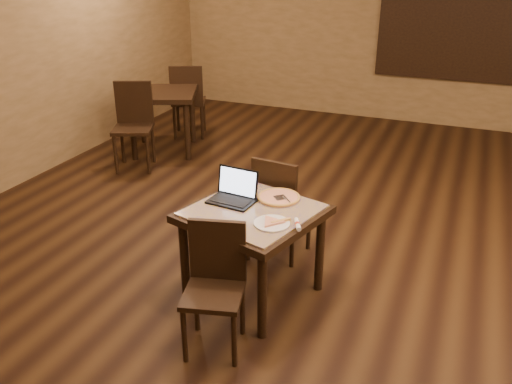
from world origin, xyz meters
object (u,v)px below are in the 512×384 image
at_px(tiled_table, 253,221).
at_px(chair_main_near, 215,279).
at_px(laptop, 235,192).
at_px(other_table_b_chair_near, 134,120).
at_px(other_table_b, 162,102).
at_px(other_table_b_chair_far, 188,97).
at_px(pizza_pan, 279,199).
at_px(chair_main_far, 279,203).

relative_size(tiled_table, chair_main_near, 1.25).
distance_m(laptop, other_table_b_chair_near, 3.00).
bearing_deg(other_table_b, other_table_b_chair_near, -116.28).
distance_m(other_table_b, other_table_b_chair_far, 0.64).
bearing_deg(pizza_pan, chair_main_near, -99.21).
xyz_separation_m(chair_main_near, other_table_b_chair_far, (-2.38, 3.94, 0.09)).
xyz_separation_m(chair_main_near, chair_main_far, (0.01, 1.24, 0.03)).
xyz_separation_m(other_table_b, other_table_b_chair_near, (-0.04, -0.63, -0.08)).
xyz_separation_m(tiled_table, other_table_b_chair_far, (-2.40, 3.32, -0.06)).
xyz_separation_m(chair_main_near, other_table_b, (-2.41, 3.31, 0.17)).
relative_size(laptop, pizza_pan, 1.12).
bearing_deg(other_table_b_chair_near, laptop, -63.63).
bearing_deg(other_table_b_chair_far, other_table_b_chair_near, 63.72).
distance_m(tiled_table, chair_main_far, 0.63).
relative_size(tiled_table, laptop, 3.07).
height_order(laptop, other_table_b_chair_near, other_table_b_chair_near).
distance_m(laptop, other_table_b_chair_far, 3.90).
relative_size(chair_main_near, other_table_b_chair_far, 0.85).
bearing_deg(pizza_pan, other_table_b_chair_near, 144.95).
bearing_deg(chair_main_near, tiled_table, 73.80).
bearing_deg(laptop, chair_main_far, 74.95).
distance_m(pizza_pan, other_table_b_chair_far, 3.98).
xyz_separation_m(tiled_table, chair_main_near, (-0.02, -0.62, -0.15)).
bearing_deg(other_table_b, pizza_pan, -66.73).
height_order(tiled_table, other_table_b_chair_near, other_table_b_chair_near).
xyz_separation_m(pizza_pan, other_table_b_chair_far, (-2.52, 3.08, -0.16)).
relative_size(chair_main_near, other_table_b, 0.79).
xyz_separation_m(chair_main_near, laptop, (-0.18, 0.73, 0.31)).
height_order(pizza_pan, other_table_b_chair_near, other_table_b_chair_near).
xyz_separation_m(laptop, other_table_b_chair_near, (-2.27, 1.95, -0.22)).
height_order(pizza_pan, other_table_b, other_table_b).
xyz_separation_m(chair_main_near, other_table_b_chair_near, (-2.45, 2.68, 0.09)).
distance_m(chair_main_far, pizza_pan, 0.46).
relative_size(chair_main_near, pizza_pan, 2.76).
xyz_separation_m(laptop, pizza_pan, (0.32, 0.13, -0.06)).
distance_m(tiled_table, other_table_b_chair_near, 3.22).
bearing_deg(other_table_b, laptop, -72.08).
bearing_deg(chair_main_far, other_table_b_chair_far, -41.72).
relative_size(tiled_table, pizza_pan, 3.44).
bearing_deg(other_table_b_chair_far, chair_main_near, 98.16).
bearing_deg(laptop, chair_main_near, -70.75).
bearing_deg(chair_main_near, pizza_pan, 66.41).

